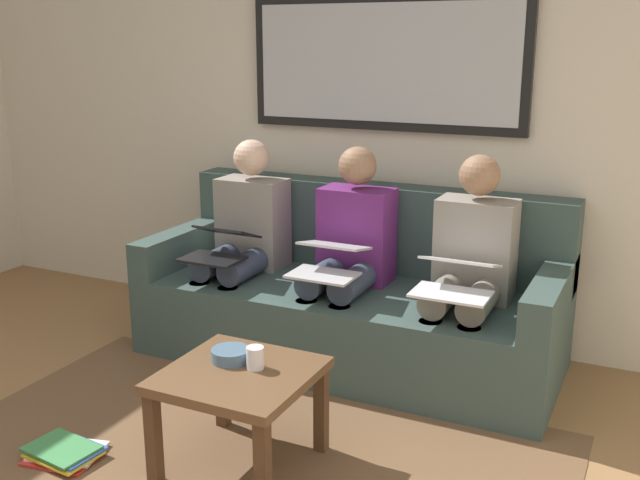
% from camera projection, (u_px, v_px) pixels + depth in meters
% --- Properties ---
extents(wall_rear, '(6.00, 0.12, 2.60)m').
position_uv_depth(wall_rear, '(389.00, 108.00, 4.16)').
color(wall_rear, beige).
rests_on(wall_rear, ground_plane).
extents(area_rug, '(2.60, 1.80, 0.01)m').
position_uv_depth(area_rug, '(228.00, 468.00, 2.98)').
color(area_rug, brown).
rests_on(area_rug, ground_plane).
extents(couch, '(2.20, 0.90, 0.90)m').
position_uv_depth(couch, '(353.00, 300.00, 4.00)').
color(couch, '#384C47').
rests_on(couch, ground_plane).
extents(framed_mirror, '(1.59, 0.05, 0.73)m').
position_uv_depth(framed_mirror, '(384.00, 63.00, 4.01)').
color(framed_mirror, black).
extents(coffee_table, '(0.56, 0.56, 0.42)m').
position_uv_depth(coffee_table, '(239.00, 386.00, 2.92)').
color(coffee_table, brown).
rests_on(coffee_table, ground_plane).
extents(cup, '(0.07, 0.07, 0.09)m').
position_uv_depth(cup, '(255.00, 358.00, 2.91)').
color(cup, silver).
rests_on(cup, coffee_table).
extents(bowl, '(0.16, 0.16, 0.05)m').
position_uv_depth(bowl, '(231.00, 355.00, 2.98)').
color(bowl, slate).
rests_on(bowl, coffee_table).
extents(person_left, '(0.38, 0.58, 1.14)m').
position_uv_depth(person_left, '(470.00, 266.00, 3.59)').
color(person_left, gray).
rests_on(person_left, couch).
extents(laptop_white, '(0.35, 0.36, 0.15)m').
position_uv_depth(laptop_white, '(456.00, 276.00, 3.38)').
color(laptop_white, white).
extents(person_middle, '(0.38, 0.58, 1.14)m').
position_uv_depth(person_middle, '(349.00, 250.00, 3.86)').
color(person_middle, '#66236B').
rests_on(person_middle, couch).
extents(laptop_silver, '(0.32, 0.35, 0.15)m').
position_uv_depth(laptop_silver, '(329.00, 258.00, 3.64)').
color(laptop_silver, silver).
extents(person_right, '(0.38, 0.58, 1.14)m').
position_uv_depth(person_right, '(244.00, 237.00, 4.13)').
color(person_right, gray).
rests_on(person_right, couch).
extents(laptop_black, '(0.31, 0.37, 0.16)m').
position_uv_depth(laptop_black, '(221.00, 243.00, 3.92)').
color(laptop_black, black).
extents(magazine_stack, '(0.32, 0.29, 0.05)m').
position_uv_depth(magazine_stack, '(64.00, 452.00, 3.04)').
color(magazine_stack, red).
rests_on(magazine_stack, ground_plane).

